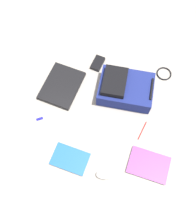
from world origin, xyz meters
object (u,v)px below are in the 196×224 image
object	(u,v)px
backpack	(124,88)
book_red	(148,165)
book_comic	(70,159)
computer_mouse	(104,174)
cable_coil	(164,74)
usb_stick	(39,119)
laptop	(61,86)
power_brick	(97,63)
pen_black	(142,130)

from	to	relation	value
backpack	book_red	distance (m)	0.57
book_red	book_comic	world-z (taller)	book_red
computer_mouse	cable_coil	world-z (taller)	computer_mouse
cable_coil	usb_stick	size ratio (longest dim) A/B	2.45
backpack	computer_mouse	bearing A→B (deg)	-9.89
book_red	cable_coil	xyz separation A→B (m)	(-0.73, 0.13, -0.01)
cable_coil	computer_mouse	bearing A→B (deg)	-27.44
cable_coil	backpack	bearing A→B (deg)	-58.99
book_red	laptop	bearing A→B (deg)	-130.16
computer_mouse	cable_coil	distance (m)	0.91
power_brick	book_comic	bearing A→B (deg)	-9.67
usb_stick	book_comic	bearing A→B (deg)	42.78
laptop	pen_black	size ratio (longest dim) A/B	2.69
book_red	computer_mouse	bearing A→B (deg)	-74.00
laptop	book_comic	bearing A→B (deg)	12.98
backpack	computer_mouse	size ratio (longest dim) A/B	3.88
laptop	book_comic	world-z (taller)	laptop
laptop	cable_coil	world-z (taller)	laptop
usb_stick	computer_mouse	bearing A→B (deg)	53.66
power_brick	usb_stick	world-z (taller)	power_brick
backpack	computer_mouse	distance (m)	0.63
book_red	usb_stick	bearing A→B (deg)	-109.55
book_red	pen_black	world-z (taller)	book_red
computer_mouse	power_brick	distance (m)	0.87
computer_mouse	pen_black	distance (m)	0.41
computer_mouse	usb_stick	xyz separation A→B (m)	(-0.36, -0.50, -0.02)
computer_mouse	cable_coil	bearing A→B (deg)	146.30
book_comic	computer_mouse	size ratio (longest dim) A/B	2.56
power_brick	usb_stick	size ratio (longest dim) A/B	2.68
pen_black	usb_stick	world-z (taller)	same
laptop	power_brick	distance (m)	0.34
power_brick	book_red	bearing A→B (deg)	27.18
book_red	pen_black	xyz separation A→B (m)	(-0.24, -0.04, -0.01)
book_red	usb_stick	size ratio (longest dim) A/B	6.38
cable_coil	usb_stick	world-z (taller)	cable_coil
book_comic	computer_mouse	xyz separation A→B (m)	(0.09, 0.24, 0.01)
laptop	book_red	distance (m)	0.86
book_red	usb_stick	world-z (taller)	book_red
backpack	book_comic	world-z (taller)	backpack
book_red	usb_stick	xyz separation A→B (m)	(-0.28, -0.79, -0.01)
book_red	cable_coil	distance (m)	0.74
power_brick	backpack	bearing A→B (deg)	41.79
backpack	power_brick	distance (m)	0.33
computer_mouse	usb_stick	size ratio (longest dim) A/B	2.26
cable_coil	book_comic	bearing A→B (deg)	-42.35
laptop	cable_coil	xyz separation A→B (m)	(-0.17, 0.79, -0.01)
computer_mouse	usb_stick	bearing A→B (deg)	-132.60
laptop	computer_mouse	distance (m)	0.74
laptop	usb_stick	world-z (taller)	laptop
book_red	power_brick	distance (m)	0.88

